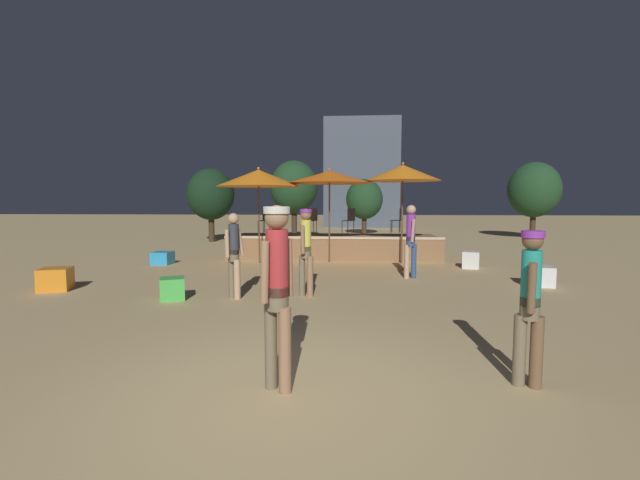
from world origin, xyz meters
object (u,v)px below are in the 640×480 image
cube_seat_0 (56,279)px  bistro_chair_1 (350,218)px  patio_umbrella_0 (403,173)px  bistro_chair_2 (265,218)px  person_1 (530,301)px  cube_seat_4 (163,258)px  cube_seat_1 (471,260)px  background_tree_2 (534,190)px  person_0 (277,284)px  background_tree_0 (211,195)px  bistro_chair_0 (312,218)px  frisbee_disc (275,301)px  background_tree_3 (364,199)px  person_4 (306,246)px  cube_seat_3 (173,289)px  patio_umbrella_2 (329,177)px  background_tree_1 (294,187)px  person_2 (411,238)px  cube_seat_2 (538,276)px  person_3 (234,253)px  bistro_chair_3 (398,218)px

cube_seat_0 → bistro_chair_1: bearing=46.3°
patio_umbrella_0 → bistro_chair_2: patio_umbrella_0 is taller
patio_umbrella_0 → person_1: patio_umbrella_0 is taller
cube_seat_4 → person_1: bearing=-47.0°
cube_seat_1 → background_tree_2: background_tree_2 is taller
person_0 → bistro_chair_1: 11.28m
cube_seat_4 → background_tree_0: (-0.97, 7.54, 2.09)m
bistro_chair_0 → frisbee_disc: (-0.03, -7.27, -1.33)m
cube_seat_1 → background_tree_3: size_ratio=0.18×
person_4 → frisbee_disc: (-0.55, -0.54, -1.01)m
person_4 → bistro_chair_1: 6.92m
cube_seat_3 → bistro_chair_1: size_ratio=0.67×
cube_seat_3 → bistro_chair_0: bearing=73.9°
patio_umbrella_2 → person_4: 5.31m
cube_seat_0 → background_tree_1: 13.43m
cube_seat_3 → frisbee_disc: bearing=-1.3°
background_tree_3 → frisbee_disc: bearing=-97.2°
background_tree_0 → background_tree_2: size_ratio=0.88×
frisbee_disc → patio_umbrella_0: bearing=60.7°
cube_seat_0 → person_4: (5.54, -0.17, 0.78)m
person_2 → background_tree_3: (-0.77, 14.63, 1.05)m
patio_umbrella_0 → cube_seat_2: bearing=-50.7°
cube_seat_4 → bistro_chair_2: bistro_chair_2 is taller
person_4 → background_tree_2: bearing=69.5°
cube_seat_1 → person_1: (-1.62, -8.18, 0.67)m
cube_seat_1 → cube_seat_2: (0.83, -2.54, -0.02)m
person_4 → background_tree_3: (1.64, 16.89, 1.06)m
person_4 → bistro_chair_1: bearing=97.9°
bistro_chair_2 → background_tree_2: background_tree_2 is taller
person_3 → background_tree_0: (-4.49, 12.01, 1.36)m
person_2 → bistro_chair_3: size_ratio=2.06×
patio_umbrella_2 → bistro_chair_0: (-0.72, 1.70, -1.36)m
cube_seat_3 → background_tree_1: background_tree_1 is taller
bistro_chair_1 → person_0: bearing=41.6°
cube_seat_4 → person_0: bearing=-59.1°
person_4 → bistro_chair_0: 6.76m
cube_seat_3 → background_tree_3: bearing=76.3°
person_4 → bistro_chair_3: size_ratio=2.00×
background_tree_0 → person_1: bearing=-61.3°
cube_seat_1 → background_tree_3: bearing=102.1°
cube_seat_2 → bistro_chair_0: bearing=137.8°
person_4 → person_3: bearing=-152.8°
patio_umbrella_0 → bistro_chair_2: bearing=158.8°
cube_seat_0 → person_3: bearing=-6.6°
cube_seat_1 → background_tree_3: (-2.76, 12.83, 1.84)m
patio_umbrella_2 → bistro_chair_2: 3.23m
patio_umbrella_2 → bistro_chair_1: (0.64, 1.83, -1.36)m
person_1 → person_2: person_2 is taller
cube_seat_0 → person_2: person_2 is taller
person_1 → frisbee_disc: (-3.32, 3.57, -0.89)m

